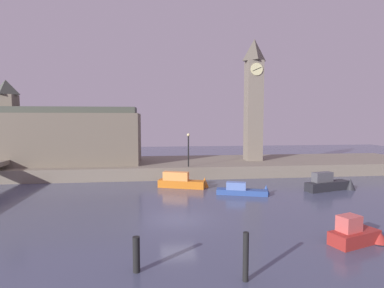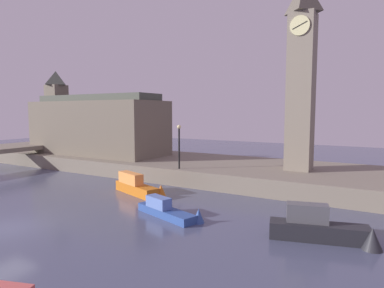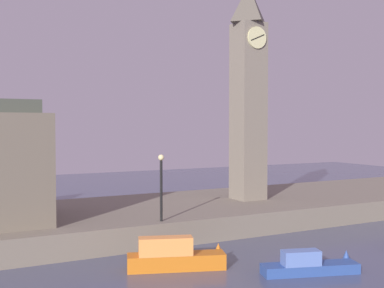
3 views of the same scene
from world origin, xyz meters
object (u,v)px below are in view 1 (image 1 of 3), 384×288
at_px(mooring_post_right, 246,257).
at_px(mooring_post_left, 136,254).
at_px(boat_barge_dark, 331,184).
at_px(parliament_hall, 67,136).
at_px(boat_dinghy_red, 358,234).
at_px(boat_patrol_orange, 184,182).
at_px(streetlamp, 188,146).
at_px(boat_tour_blue, 247,191).
at_px(clock_tower, 254,98).

bearing_deg(mooring_post_right, mooring_post_left, 164.09).
height_order(mooring_post_left, boat_barge_dark, boat_barge_dark).
height_order(parliament_hall, boat_dinghy_red, parliament_hall).
bearing_deg(boat_patrol_orange, boat_dinghy_red, -61.28).
relative_size(streetlamp, boat_dinghy_red, 1.05).
relative_size(mooring_post_left, boat_barge_dark, 0.30).
bearing_deg(mooring_post_right, boat_barge_dark, 49.61).
bearing_deg(boat_barge_dark, boat_patrol_orange, 168.70).
height_order(mooring_post_left, mooring_post_right, mooring_post_right).
bearing_deg(mooring_post_left, boat_barge_dark, 38.42).
bearing_deg(parliament_hall, mooring_post_left, -68.76).
distance_m(boat_dinghy_red, boat_tour_blue, 12.36).
bearing_deg(streetlamp, boat_tour_blue, -60.36).
bearing_deg(streetlamp, clock_tower, 27.10).
relative_size(clock_tower, mooring_post_left, 9.77).
height_order(mooring_post_left, boat_dinghy_red, mooring_post_left).
bearing_deg(boat_patrol_orange, mooring_post_left, -102.32).
distance_m(mooring_post_left, boat_barge_dark, 23.51).
bearing_deg(boat_tour_blue, mooring_post_right, -106.96).
relative_size(streetlamp, mooring_post_right, 1.81).
bearing_deg(boat_barge_dark, mooring_post_right, -130.39).
relative_size(mooring_post_right, boat_patrol_orange, 0.39).
height_order(mooring_post_right, boat_patrol_orange, mooring_post_right).
bearing_deg(clock_tower, mooring_post_right, -108.46).
height_order(mooring_post_right, boat_barge_dark, mooring_post_right).
bearing_deg(mooring_post_left, clock_tower, 62.10).
bearing_deg(streetlamp, boat_dinghy_red, -69.32).
bearing_deg(clock_tower, streetlamp, -152.90).
height_order(clock_tower, boat_barge_dark, clock_tower).
bearing_deg(boat_dinghy_red, mooring_post_right, -156.98).
relative_size(clock_tower, streetlamp, 4.14).
xyz_separation_m(streetlamp, boat_barge_dark, (13.65, -7.50, -3.35)).
bearing_deg(clock_tower, boat_barge_dark, -71.52).
height_order(clock_tower, streetlamp, clock_tower).
bearing_deg(parliament_hall, mooring_post_right, -61.52).
xyz_separation_m(parliament_hall, mooring_post_right, (15.12, -27.87, -3.96)).
distance_m(clock_tower, boat_dinghy_red, 26.91).
xyz_separation_m(clock_tower, boat_tour_blue, (-4.82, -13.12, -9.63)).
height_order(streetlamp, mooring_post_left, streetlamp).
bearing_deg(mooring_post_right, parliament_hall, 118.48).
distance_m(mooring_post_left, boat_tour_blue, 16.78).
bearing_deg(boat_dinghy_red, boat_patrol_orange, 118.72).
height_order(streetlamp, boat_barge_dark, streetlamp).
bearing_deg(boat_tour_blue, boat_dinghy_red, -76.19).
relative_size(mooring_post_left, boat_dinghy_red, 0.44).
xyz_separation_m(boat_dinghy_red, boat_patrol_orange, (-8.59, 15.67, 0.06)).
xyz_separation_m(parliament_hall, boat_barge_dark, (28.72, -11.88, -4.42)).
bearing_deg(boat_patrol_orange, clock_tower, 42.11).
height_order(mooring_post_right, boat_tour_blue, mooring_post_right).
bearing_deg(boat_barge_dark, parliament_hall, 157.52).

